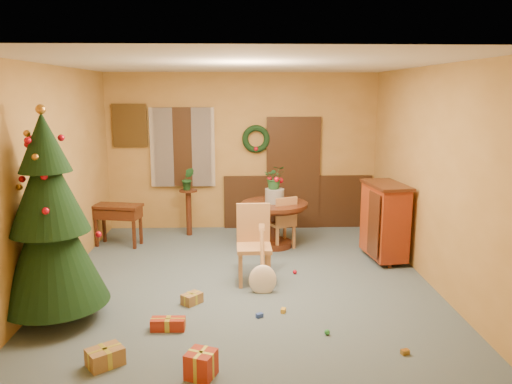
{
  "coord_description": "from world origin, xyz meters",
  "views": [
    {
      "loc": [
        -0.08,
        -6.51,
        2.56
      ],
      "look_at": [
        0.17,
        0.4,
        1.16
      ],
      "focal_mm": 35.0,
      "sensor_mm": 36.0,
      "label": 1
    }
  ],
  "objects_px": {
    "christmas_tree": "(50,222)",
    "sideboard": "(385,219)",
    "writing_desk": "(118,215)",
    "chair_near": "(254,241)",
    "dining_table": "(274,216)"
  },
  "relations": [
    {
      "from": "christmas_tree",
      "to": "sideboard",
      "type": "relative_size",
      "value": 2.02
    },
    {
      "from": "christmas_tree",
      "to": "writing_desk",
      "type": "height_order",
      "value": "christmas_tree"
    },
    {
      "from": "chair_near",
      "to": "sideboard",
      "type": "relative_size",
      "value": 0.88
    },
    {
      "from": "chair_near",
      "to": "sideboard",
      "type": "bearing_deg",
      "value": 21.35
    },
    {
      "from": "christmas_tree",
      "to": "writing_desk",
      "type": "bearing_deg",
      "value": 89.04
    },
    {
      "from": "sideboard",
      "to": "writing_desk",
      "type": "bearing_deg",
      "value": 168.22
    },
    {
      "from": "writing_desk",
      "to": "sideboard",
      "type": "height_order",
      "value": "sideboard"
    },
    {
      "from": "dining_table",
      "to": "writing_desk",
      "type": "height_order",
      "value": "dining_table"
    },
    {
      "from": "chair_near",
      "to": "writing_desk",
      "type": "xyz_separation_m",
      "value": [
        -2.23,
        1.68,
        -0.04
      ]
    },
    {
      "from": "chair_near",
      "to": "dining_table",
      "type": "bearing_deg",
      "value": 75.45
    },
    {
      "from": "writing_desk",
      "to": "dining_table",
      "type": "bearing_deg",
      "value": -3.68
    },
    {
      "from": "christmas_tree",
      "to": "writing_desk",
      "type": "distance_m",
      "value": 2.88
    },
    {
      "from": "christmas_tree",
      "to": "sideboard",
      "type": "xyz_separation_m",
      "value": [
        4.3,
        1.93,
        -0.51
      ]
    },
    {
      "from": "dining_table",
      "to": "sideboard",
      "type": "relative_size",
      "value": 0.92
    },
    {
      "from": "chair_near",
      "to": "sideboard",
      "type": "xyz_separation_m",
      "value": [
        2.03,
        0.79,
        0.07
      ]
    }
  ]
}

